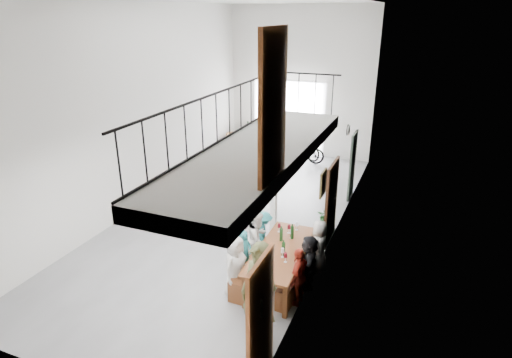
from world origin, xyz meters
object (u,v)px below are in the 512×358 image
at_px(bench_inner, 255,268).
at_px(side_bench, 166,189).
at_px(oak_barrel, 233,144).
at_px(serving_counter, 265,141).
at_px(host_standing, 259,296).
at_px(bicycle_near, 301,145).
at_px(tasting_table, 281,253).

bearing_deg(bench_inner, side_bench, 145.31).
bearing_deg(oak_barrel, bench_inner, -62.08).
xyz_separation_m(serving_counter, host_standing, (3.67, -9.89, 0.49)).
bearing_deg(serving_counter, bicycle_near, -11.00).
height_order(oak_barrel, bicycle_near, bicycle_near).
relative_size(bench_inner, oak_barrel, 2.34).
distance_m(tasting_table, serving_counter, 8.83).
distance_m(side_bench, oak_barrel, 4.51).
distance_m(side_bench, host_standing, 6.86).
distance_m(side_bench, serving_counter, 5.32).
relative_size(side_bench, host_standing, 0.79).
bearing_deg(side_bench, tasting_table, -32.20).
bearing_deg(bicycle_near, serving_counter, 111.86).
relative_size(bench_inner, bicycle_near, 1.05).
height_order(serving_counter, bicycle_near, bicycle_near).
bearing_deg(side_bench, oak_barrel, 87.87).
xyz_separation_m(side_bench, host_standing, (4.92, -4.72, 0.74)).
bearing_deg(serving_counter, side_bench, -109.80).
distance_m(serving_counter, bicycle_near, 1.53).
distance_m(oak_barrel, bicycle_near, 2.65).
bearing_deg(host_standing, bicycle_near, 119.48).
distance_m(host_standing, bicycle_near, 10.01).
bearing_deg(bicycle_near, bench_inner, -143.74).
xyz_separation_m(oak_barrel, serving_counter, (1.08, 0.66, 0.04)).
xyz_separation_m(side_bench, bicycle_near, (2.76, 5.04, 0.28)).
height_order(tasting_table, host_standing, host_standing).
xyz_separation_m(tasting_table, oak_barrel, (-4.53, 7.47, -0.29)).
xyz_separation_m(tasting_table, bicycle_near, (-1.94, 8.00, -0.22)).
height_order(host_standing, bicycle_near, host_standing).
bearing_deg(oak_barrel, side_bench, -92.13).
xyz_separation_m(serving_counter, bicycle_near, (1.52, -0.13, 0.03)).
xyz_separation_m(oak_barrel, host_standing, (4.75, -9.23, 0.53)).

